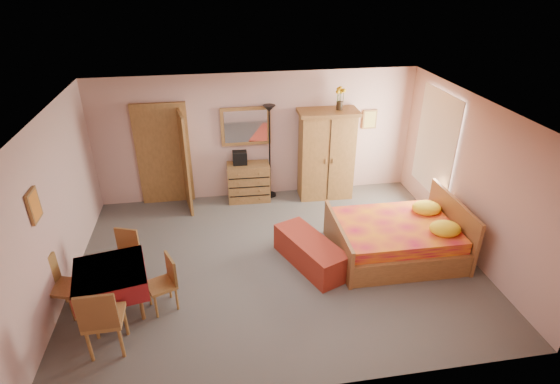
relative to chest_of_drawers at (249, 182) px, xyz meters
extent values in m
plane|color=#625D56|center=(0.24, -2.24, -0.41)|extent=(6.50, 6.50, 0.00)
plane|color=brown|center=(0.24, -2.24, 2.19)|extent=(6.50, 6.50, 0.00)
cube|color=#C79B90|center=(0.24, 0.26, 0.89)|extent=(6.50, 0.10, 2.60)
cube|color=#C79B90|center=(0.24, -4.74, 0.89)|extent=(6.50, 0.10, 2.60)
cube|color=#C79B90|center=(-3.01, -2.24, 0.89)|extent=(0.10, 5.00, 2.60)
cube|color=#C79B90|center=(3.49, -2.24, 0.89)|extent=(0.10, 5.00, 2.60)
cube|color=#9E6B35|center=(-1.66, 0.23, 0.62)|extent=(1.06, 0.12, 2.15)
cube|color=white|center=(3.45, -1.04, 1.04)|extent=(0.08, 1.40, 1.95)
cube|color=orange|center=(-2.98, -2.84, 1.29)|extent=(0.04, 0.32, 0.42)
cube|color=#D8BF59|center=(2.59, 0.23, 1.14)|extent=(0.30, 0.04, 0.40)
cube|color=brown|center=(0.00, 0.00, 0.00)|extent=(0.87, 0.46, 0.81)
cube|color=silver|center=(0.00, 0.21, 1.14)|extent=(1.00, 0.06, 0.79)
cube|color=black|center=(-0.16, 0.05, 0.54)|extent=(0.29, 0.22, 0.27)
cube|color=black|center=(0.46, 0.11, 0.59)|extent=(0.31, 0.31, 1.99)
cube|color=#9E6D35|center=(1.61, -0.06, 0.53)|extent=(1.21, 0.65, 1.88)
cube|color=gold|center=(1.84, -0.04, 1.70)|extent=(0.19, 0.19, 0.45)
cube|color=#B91237|center=(2.24, -2.33, 0.08)|extent=(2.11, 1.67, 0.97)
cube|color=maroon|center=(0.77, -2.40, -0.17)|extent=(1.04, 1.52, 0.48)
cube|color=maroon|center=(-2.22, -2.98, -0.06)|extent=(1.11, 1.11, 0.69)
cube|color=#A56F38|center=(-2.18, -3.71, 0.11)|extent=(0.47, 0.47, 1.03)
cube|color=brown|center=(-2.16, -2.31, 0.01)|extent=(0.48, 0.48, 0.83)
cube|color=#AB6B3A|center=(-2.87, -2.92, 0.03)|extent=(0.50, 0.50, 0.88)
cube|color=#A97639|center=(-1.54, -3.05, 0.01)|extent=(0.49, 0.49, 0.82)
camera|label=1|loc=(-0.67, -8.11, 4.02)|focal=28.00mm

